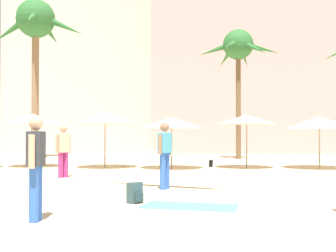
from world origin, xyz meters
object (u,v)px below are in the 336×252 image
(cafe_umbrella_3, at_px, (319,123))
(person_near_right, at_px, (63,149))
(palm_tree_far_left, at_px, (36,27))
(cafe_umbrella_0, at_px, (172,123))
(cafe_umbrella_4, at_px, (33,120))
(person_near_left, at_px, (165,153))
(cafe_umbrella_5, at_px, (247,119))
(palm_tree_left, at_px, (238,50))
(beach_towel, at_px, (189,206))
(backpack, at_px, (135,193))
(cafe_umbrella_2, at_px, (105,118))
(person_mid_right, at_px, (36,163))

(cafe_umbrella_3, distance_m, person_near_right, 10.35)
(palm_tree_far_left, height_order, cafe_umbrella_0, palm_tree_far_left)
(cafe_umbrella_4, height_order, person_near_left, cafe_umbrella_4)
(cafe_umbrella_5, bearing_deg, palm_tree_left, 85.35)
(cafe_umbrella_3, xyz_separation_m, person_near_right, (-9.49, -4.02, -0.96))
(palm_tree_left, relative_size, beach_towel, 4.05)
(person_near_left, bearing_deg, palm_tree_left, -80.03)
(cafe_umbrella_4, relative_size, person_near_left, 0.80)
(person_near_left, bearing_deg, backpack, 102.82)
(palm_tree_far_left, height_order, beach_towel, palm_tree_far_left)
(cafe_umbrella_3, bearing_deg, cafe_umbrella_2, 179.41)
(cafe_umbrella_0, relative_size, person_near_right, 1.59)
(cafe_umbrella_2, xyz_separation_m, person_near_right, (-0.63, -4.11, -1.16))
(palm_tree_far_left, distance_m, cafe_umbrella_5, 14.83)
(cafe_umbrella_2, bearing_deg, cafe_umbrella_0, -7.06)
(palm_tree_far_left, relative_size, beach_towel, 5.20)
(palm_tree_far_left, distance_m, cafe_umbrella_4, 9.47)
(cafe_umbrella_3, bearing_deg, cafe_umbrella_0, -177.59)
(cafe_umbrella_0, relative_size, person_mid_right, 1.57)
(cafe_umbrella_3, height_order, backpack, cafe_umbrella_3)
(cafe_umbrella_0, bearing_deg, backpack, -93.56)
(cafe_umbrella_0, xyz_separation_m, cafe_umbrella_5, (3.10, 0.37, 0.15))
(cafe_umbrella_4, height_order, person_near_right, cafe_umbrella_4)
(beach_towel, bearing_deg, palm_tree_left, 79.25)
(cafe_umbrella_0, distance_m, cafe_umbrella_5, 3.13)
(palm_tree_left, bearing_deg, cafe_umbrella_0, -117.43)
(cafe_umbrella_2, distance_m, person_mid_right, 11.21)
(cafe_umbrella_4, relative_size, person_mid_right, 1.43)
(palm_tree_left, distance_m, person_mid_right, 19.38)
(cafe_umbrella_3, xyz_separation_m, person_near_left, (-6.09, -6.77, -0.96))
(cafe_umbrella_4, distance_m, backpack, 11.22)
(palm_tree_far_left, height_order, cafe_umbrella_2, palm_tree_far_left)
(palm_tree_left, height_order, backpack, palm_tree_left)
(cafe_umbrella_2, relative_size, person_near_right, 1.58)
(cafe_umbrella_0, distance_m, backpack, 9.06)
(backpack, bearing_deg, palm_tree_far_left, 151.84)
(cafe_umbrella_0, distance_m, cafe_umbrella_2, 2.83)
(palm_tree_far_left, relative_size, backpack, 22.56)
(beach_towel, xyz_separation_m, backpack, (-1.10, 0.40, 0.19))
(beach_towel, distance_m, person_mid_right, 3.06)
(palm_tree_far_left, bearing_deg, beach_towel, -62.74)
(cafe_umbrella_5, distance_m, beach_towel, 10.18)
(cafe_umbrella_2, height_order, person_near_left, cafe_umbrella_2)
(beach_towel, xyz_separation_m, person_near_right, (-3.98, 5.52, 0.91))
(person_near_left, bearing_deg, palm_tree_far_left, -34.97)
(backpack, bearing_deg, palm_tree_left, 112.28)
(backpack, xyz_separation_m, person_near_left, (0.52, 2.38, 0.72))
(cafe_umbrella_3, relative_size, beach_towel, 1.51)
(cafe_umbrella_5, xyz_separation_m, backpack, (-3.65, -9.26, -1.81))
(palm_tree_left, relative_size, backpack, 17.58)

